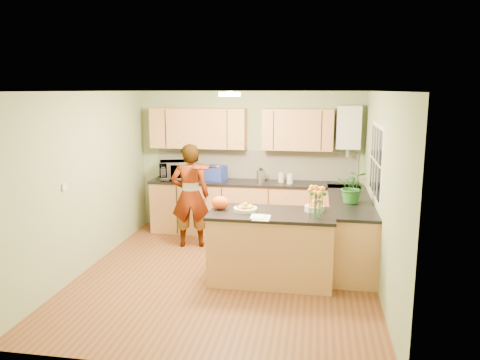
# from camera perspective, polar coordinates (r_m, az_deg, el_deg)

# --- Properties ---
(floor) EXTENTS (4.50, 4.50, 0.00)m
(floor) POSITION_cam_1_polar(r_m,az_deg,el_deg) (6.61, -1.68, -11.48)
(floor) COLOR brown
(floor) RESTS_ON ground
(ceiling) EXTENTS (4.00, 4.50, 0.02)m
(ceiling) POSITION_cam_1_polar(r_m,az_deg,el_deg) (6.11, -1.81, 10.76)
(ceiling) COLOR white
(ceiling) RESTS_ON wall_back
(wall_back) EXTENTS (4.00, 0.02, 2.50)m
(wall_back) POSITION_cam_1_polar(r_m,az_deg,el_deg) (8.42, 1.21, 2.27)
(wall_back) COLOR #97AB7A
(wall_back) RESTS_ON floor
(wall_front) EXTENTS (4.00, 0.02, 2.50)m
(wall_front) POSITION_cam_1_polar(r_m,az_deg,el_deg) (4.12, -7.82, -7.09)
(wall_front) COLOR #97AB7A
(wall_front) RESTS_ON floor
(wall_left) EXTENTS (0.02, 4.50, 2.50)m
(wall_left) POSITION_cam_1_polar(r_m,az_deg,el_deg) (6.90, -18.26, -0.21)
(wall_left) COLOR #97AB7A
(wall_left) RESTS_ON floor
(wall_right) EXTENTS (0.02, 4.50, 2.50)m
(wall_right) POSITION_cam_1_polar(r_m,az_deg,el_deg) (6.18, 16.79, -1.39)
(wall_right) COLOR #97AB7A
(wall_right) RESTS_ON floor
(back_counter) EXTENTS (3.64, 0.62, 0.94)m
(back_counter) POSITION_cam_1_polar(r_m,az_deg,el_deg) (8.27, 1.58, -3.40)
(back_counter) COLOR #B67E49
(back_counter) RESTS_ON floor
(right_counter) EXTENTS (0.62, 2.24, 0.94)m
(right_counter) POSITION_cam_1_polar(r_m,az_deg,el_deg) (7.16, 13.20, -5.98)
(right_counter) COLOR #B67E49
(right_counter) RESTS_ON floor
(splashback) EXTENTS (3.60, 0.02, 0.52)m
(splashback) POSITION_cam_1_polar(r_m,az_deg,el_deg) (8.40, 1.87, 1.90)
(splashback) COLOR white
(splashback) RESTS_ON back_counter
(upper_cabinets) EXTENTS (3.20, 0.34, 0.70)m
(upper_cabinets) POSITION_cam_1_polar(r_m,az_deg,el_deg) (8.21, -0.16, 6.27)
(upper_cabinets) COLOR #B67E49
(upper_cabinets) RESTS_ON wall_back
(boiler) EXTENTS (0.40, 0.30, 0.86)m
(boiler) POSITION_cam_1_polar(r_m,az_deg,el_deg) (8.12, 13.10, 6.27)
(boiler) COLOR silver
(boiler) RESTS_ON wall_back
(window_right) EXTENTS (0.01, 1.30, 1.05)m
(window_right) POSITION_cam_1_polar(r_m,az_deg,el_deg) (6.71, 16.23, 2.20)
(window_right) COLOR silver
(window_right) RESTS_ON wall_right
(light_switch) EXTENTS (0.02, 0.09, 0.09)m
(light_switch) POSITION_cam_1_polar(r_m,az_deg,el_deg) (6.37, -20.64, -0.80)
(light_switch) COLOR silver
(light_switch) RESTS_ON wall_left
(ceiling_lamp) EXTENTS (0.30, 0.30, 0.07)m
(ceiling_lamp) POSITION_cam_1_polar(r_m,az_deg,el_deg) (6.40, -1.28, 10.42)
(ceiling_lamp) COLOR #FFEABF
(ceiling_lamp) RESTS_ON ceiling
(peninsula_island) EXTENTS (1.64, 0.84, 0.94)m
(peninsula_island) POSITION_cam_1_polar(r_m,az_deg,el_deg) (6.29, 3.84, -8.07)
(peninsula_island) COLOR #B67E49
(peninsula_island) RESTS_ON floor
(fruit_dish) EXTENTS (0.32, 0.32, 0.11)m
(fruit_dish) POSITION_cam_1_polar(r_m,az_deg,el_deg) (6.19, 0.66, -3.41)
(fruit_dish) COLOR beige
(fruit_dish) RESTS_ON peninsula_island
(orange_bowl) EXTENTS (0.26, 0.26, 0.15)m
(orange_bowl) POSITION_cam_1_polar(r_m,az_deg,el_deg) (6.26, 9.06, -3.20)
(orange_bowl) COLOR beige
(orange_bowl) RESTS_ON peninsula_island
(flower_vase) EXTENTS (0.26, 0.26, 0.48)m
(flower_vase) POSITION_cam_1_polar(r_m,az_deg,el_deg) (5.88, 9.59, -1.61)
(flower_vase) COLOR silver
(flower_vase) RESTS_ON peninsula_island
(orange_bag) EXTENTS (0.29, 0.26, 0.18)m
(orange_bag) POSITION_cam_1_polar(r_m,az_deg,el_deg) (6.28, -2.42, -2.79)
(orange_bag) COLOR #FD5214
(orange_bag) RESTS_ON peninsula_island
(papers) EXTENTS (0.21, 0.29, 0.01)m
(papers) POSITION_cam_1_polar(r_m,az_deg,el_deg) (5.88, 2.64, -4.59)
(papers) COLOR white
(papers) RESTS_ON peninsula_island
(violinist) EXTENTS (0.68, 0.52, 1.69)m
(violinist) POSITION_cam_1_polar(r_m,az_deg,el_deg) (7.57, -6.08, -1.90)
(violinist) COLOR #D9A185
(violinist) RESTS_ON floor
(violin) EXTENTS (0.63, 0.55, 0.16)m
(violin) POSITION_cam_1_polar(r_m,az_deg,el_deg) (7.22, -5.10, 1.57)
(violin) COLOR #581705
(violin) RESTS_ON violinist
(microwave) EXTENTS (0.70, 0.56, 0.33)m
(microwave) POSITION_cam_1_polar(r_m,az_deg,el_deg) (8.41, -7.68, 1.18)
(microwave) COLOR silver
(microwave) RESTS_ON back_counter
(blue_box) EXTENTS (0.39, 0.34, 0.27)m
(blue_box) POSITION_cam_1_polar(r_m,az_deg,el_deg) (8.27, -2.93, 0.86)
(blue_box) COLOR #213399
(blue_box) RESTS_ON back_counter
(kettle) EXTENTS (0.15, 0.15, 0.28)m
(kettle) POSITION_cam_1_polar(r_m,az_deg,el_deg) (8.14, 2.55, 0.57)
(kettle) COLOR #B2B2B7
(kettle) RESTS_ON back_counter
(jar_cream) EXTENTS (0.12, 0.12, 0.17)m
(jar_cream) POSITION_cam_1_polar(r_m,az_deg,el_deg) (8.15, 5.06, 0.33)
(jar_cream) COLOR beige
(jar_cream) RESTS_ON back_counter
(jar_white) EXTENTS (0.14, 0.14, 0.17)m
(jar_white) POSITION_cam_1_polar(r_m,az_deg,el_deg) (8.03, 6.11, 0.15)
(jar_white) COLOR silver
(jar_white) RESTS_ON back_counter
(potted_plant) EXTENTS (0.46, 0.41, 0.47)m
(potted_plant) POSITION_cam_1_polar(r_m,az_deg,el_deg) (6.77, 13.59, -0.81)
(potted_plant) COLOR #266822
(potted_plant) RESTS_ON right_counter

